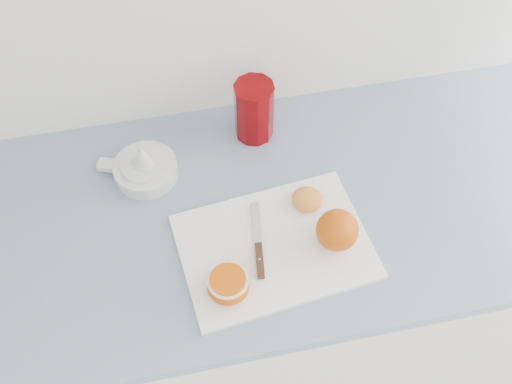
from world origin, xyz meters
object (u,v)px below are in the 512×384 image
counter (250,295)px  cutting_board (275,246)px  red_tumbler (254,112)px  citrus_juicer (144,167)px  half_orange (228,285)px

counter → cutting_board: cutting_board is taller
counter → red_tumbler: red_tumbler is taller
cutting_board → red_tumbler: red_tumbler is taller
citrus_juicer → red_tumbler: red_tumbler is taller
counter → cutting_board: bearing=-73.8°
red_tumbler → citrus_juicer: bearing=-164.4°
half_orange → cutting_board: bearing=36.5°
cutting_board → red_tumbler: bearing=86.1°
half_orange → red_tumbler: size_ratio=0.55×
counter → red_tumbler: size_ratio=17.58×
counter → half_orange: half_orange is taller
citrus_juicer → red_tumbler: (0.26, 0.07, 0.04)m
cutting_board → half_orange: bearing=-143.5°
cutting_board → citrus_juicer: 0.34m
counter → red_tumbler: (0.05, 0.20, 0.51)m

